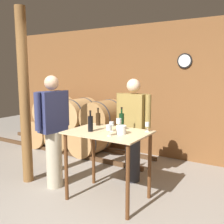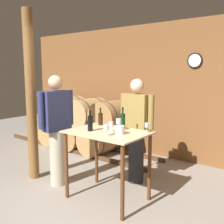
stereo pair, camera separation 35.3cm
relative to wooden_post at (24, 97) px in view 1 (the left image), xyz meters
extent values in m
cube|color=brown|center=(1.54, 2.32, 0.00)|extent=(8.40, 0.05, 2.70)
cylinder|color=black|center=(1.79, 2.28, 0.59)|extent=(0.28, 0.03, 0.28)
cylinder|color=white|center=(1.79, 2.26, 0.59)|extent=(0.23, 0.01, 0.23)
cube|color=#4C331E|center=(-0.63, 1.33, -1.31)|extent=(4.09, 0.06, 0.08)
cube|color=#4C331E|center=(-0.63, 1.96, -1.31)|extent=(4.09, 0.06, 0.08)
cylinder|color=#AD7F4C|center=(-1.29, 1.64, -1.04)|extent=(0.63, 0.79, 0.63)
cylinder|color=#38383D|center=(-1.29, 1.41, -1.04)|extent=(0.65, 0.03, 0.65)
cylinder|color=#38383D|center=(-1.29, 1.88, -1.04)|extent=(0.65, 0.03, 0.65)
cylinder|color=#9E7242|center=(-0.63, 1.64, -1.04)|extent=(0.63, 0.79, 0.63)
cylinder|color=#38383D|center=(-0.63, 1.41, -1.04)|extent=(0.65, 0.03, 0.65)
cylinder|color=#38383D|center=(-0.63, 1.88, -1.04)|extent=(0.65, 0.03, 0.65)
cylinder|color=#AD7F4C|center=(0.02, 1.64, -1.04)|extent=(0.63, 0.79, 0.63)
cylinder|color=#38383D|center=(0.02, 1.41, -1.04)|extent=(0.65, 0.03, 0.65)
cylinder|color=#38383D|center=(0.02, 1.88, -1.04)|extent=(0.65, 0.03, 0.65)
cylinder|color=tan|center=(-0.96, 1.64, -0.50)|extent=(0.63, 0.79, 0.63)
cylinder|color=#38383D|center=(-0.96, 1.41, -0.50)|extent=(0.65, 0.03, 0.65)
cylinder|color=#38383D|center=(-0.96, 1.88, -0.50)|extent=(0.65, 0.03, 0.65)
cylinder|color=tan|center=(-0.30, 1.64, -0.50)|extent=(0.63, 0.79, 0.63)
cylinder|color=#38383D|center=(-0.30, 1.41, -0.50)|extent=(0.65, 0.03, 0.65)
cylinder|color=#38383D|center=(-0.30, 1.88, -0.50)|extent=(0.65, 0.03, 0.65)
cylinder|color=#9E7242|center=(0.35, 1.64, -0.50)|extent=(0.63, 0.79, 0.63)
cylinder|color=#38383D|center=(0.35, 1.41, -0.50)|extent=(0.65, 0.03, 0.65)
cylinder|color=#38383D|center=(0.35, 1.88, -0.50)|extent=(0.65, 0.03, 0.65)
cube|color=#D1B284|center=(1.42, 0.17, -0.41)|extent=(1.06, 0.75, 0.02)
cylinder|color=#593319|center=(0.95, -0.15, -0.88)|extent=(0.05, 0.05, 0.93)
cylinder|color=#593319|center=(1.90, -0.15, -0.88)|extent=(0.05, 0.05, 0.93)
cylinder|color=#593319|center=(0.95, 0.48, -0.88)|extent=(0.05, 0.05, 0.93)
cylinder|color=#593319|center=(1.90, 0.48, -0.88)|extent=(0.05, 0.05, 0.93)
cylinder|color=brown|center=(0.00, 0.00, 0.00)|extent=(0.16, 0.16, 2.70)
cylinder|color=black|center=(1.07, 0.44, -0.31)|extent=(0.07, 0.07, 0.18)
cylinder|color=black|center=(1.07, 0.44, -0.18)|extent=(0.02, 0.02, 0.08)
cylinder|color=black|center=(1.07, 0.44, -0.15)|extent=(0.03, 0.03, 0.02)
cylinder|color=black|center=(1.22, 0.05, -0.29)|extent=(0.07, 0.07, 0.21)
cylinder|color=black|center=(1.22, 0.05, -0.15)|extent=(0.02, 0.02, 0.08)
cylinder|color=black|center=(1.22, 0.05, -0.12)|extent=(0.03, 0.03, 0.02)
cylinder|color=black|center=(1.46, 0.46, -0.29)|extent=(0.07, 0.07, 0.21)
cylinder|color=black|center=(1.46, 0.46, -0.14)|extent=(0.02, 0.02, 0.09)
cylinder|color=black|center=(1.46, 0.46, -0.11)|extent=(0.03, 0.03, 0.02)
cylinder|color=silver|center=(1.46, 0.20, -0.39)|extent=(0.06, 0.06, 0.00)
cylinder|color=silver|center=(1.46, 0.20, -0.36)|extent=(0.01, 0.01, 0.07)
cylinder|color=silver|center=(1.46, 0.20, -0.30)|extent=(0.06, 0.06, 0.06)
cylinder|color=silver|center=(1.51, 0.30, -0.39)|extent=(0.06, 0.06, 0.00)
cylinder|color=silver|center=(1.51, 0.30, -0.35)|extent=(0.01, 0.01, 0.09)
cylinder|color=silver|center=(1.51, 0.30, -0.27)|extent=(0.07, 0.07, 0.07)
cylinder|color=silver|center=(1.56, -0.03, -0.39)|extent=(0.06, 0.06, 0.00)
cylinder|color=silver|center=(1.56, -0.03, -0.36)|extent=(0.01, 0.01, 0.07)
cylinder|color=silver|center=(1.56, -0.03, -0.29)|extent=(0.07, 0.07, 0.07)
cylinder|color=silver|center=(1.87, 0.43, -0.39)|extent=(0.06, 0.06, 0.00)
cylinder|color=silver|center=(1.87, 0.43, -0.36)|extent=(0.01, 0.01, 0.07)
cylinder|color=silver|center=(1.87, 0.43, -0.30)|extent=(0.06, 0.06, 0.06)
cylinder|color=white|center=(1.64, 0.14, -0.34)|extent=(0.13, 0.13, 0.11)
cylinder|color=#232328|center=(1.43, 0.89, -0.93)|extent=(0.24, 0.24, 0.84)
cube|color=olive|center=(1.43, 0.89, -0.23)|extent=(0.40, 0.22, 0.57)
sphere|color=beige|center=(1.43, 0.89, 0.18)|extent=(0.21, 0.21, 0.21)
cylinder|color=olive|center=(1.68, 0.89, -0.20)|extent=(0.09, 0.09, 0.51)
cylinder|color=olive|center=(1.18, 0.89, -0.20)|extent=(0.09, 0.09, 0.51)
cylinder|color=#B7AD93|center=(0.52, 0.07, -0.92)|extent=(0.24, 0.24, 0.86)
cube|color=navy|center=(0.52, 0.07, -0.19)|extent=(0.29, 0.43, 0.60)
sphere|color=tan|center=(0.52, 0.07, 0.24)|extent=(0.21, 0.21, 0.21)
cylinder|color=navy|center=(0.47, -0.18, -0.16)|extent=(0.09, 0.09, 0.54)
cylinder|color=navy|center=(0.56, 0.32, -0.16)|extent=(0.09, 0.09, 0.54)
camera|label=1|loc=(3.26, -2.70, 0.39)|focal=42.00mm
camera|label=2|loc=(3.55, -2.50, 0.39)|focal=42.00mm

